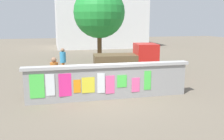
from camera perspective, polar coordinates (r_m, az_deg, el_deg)
The scene contains 9 objects.
ground at distance 18.29m, azimuth -6.17°, elevation 0.95°, with size 60.00×60.00×0.00m, color #6B6051.
poster_wall at distance 10.40m, azimuth -0.68°, elevation -2.47°, with size 6.81×0.42×1.44m.
auto_rickshaw_truck at distance 14.81m, azimuth 3.76°, elevation 2.16°, with size 3.73×1.85×1.85m.
motorcycle at distance 12.96m, azimuth -11.57°, elevation -1.28°, with size 1.88×0.65×0.87m.
bicycle_near at distance 11.91m, azimuth -2.41°, elevation -2.62°, with size 1.66×0.59×0.95m.
person_walking at distance 11.30m, azimuth -12.71°, elevation -0.40°, with size 0.45×0.45×1.62m.
person_bystander at distance 14.89m, azimuth -10.88°, elevation 2.37°, with size 0.43×0.43×1.62m.
tree_roadside at distance 20.54m, azimuth -2.86°, elevation 12.65°, with size 4.02×4.02×5.79m.
building_background at distance 31.78m, azimuth -2.86°, elevation 11.14°, with size 10.65×7.17×6.50m.
Camera 1 is at (-2.23, -9.87, 3.16)m, focal length 41.07 mm.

